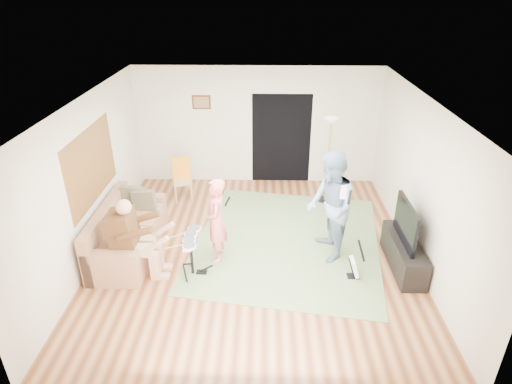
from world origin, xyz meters
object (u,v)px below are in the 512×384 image
at_px(drum_kit, 192,257).
at_px(torchiere_lamp, 329,146).
at_px(sofa, 124,236).
at_px(dining_chair, 183,185).
at_px(singer, 216,221).
at_px(tv_cabinet, 403,254).
at_px(television, 406,223).
at_px(guitarist, 330,207).
at_px(guitar_spare, 355,267).

bearing_deg(drum_kit, torchiere_lamp, 46.63).
bearing_deg(sofa, dining_chair, 71.25).
bearing_deg(sofa, drum_kit, -26.64).
distance_m(singer, tv_cabinet, 3.18).
relative_size(drum_kit, television, 0.73).
bearing_deg(singer, guitarist, 88.93).
height_order(sofa, singer, singer).
relative_size(drum_kit, dining_chair, 0.80).
bearing_deg(torchiere_lamp, guitar_spare, -87.02).
bearing_deg(dining_chair, torchiere_lamp, -14.41).
xyz_separation_m(guitarist, guitar_spare, (0.37, -0.62, -0.75)).
bearing_deg(singer, tv_cabinet, 81.74).
bearing_deg(drum_kit, guitar_spare, -0.95).
bearing_deg(guitarist, torchiere_lamp, 166.10).
height_order(guitarist, guitar_spare, guitarist).
distance_m(guitarist, tv_cabinet, 1.46).
xyz_separation_m(sofa, television, (4.75, -0.38, 0.56)).
bearing_deg(television, dining_chair, 149.16).
relative_size(singer, guitarist, 0.78).
xyz_separation_m(guitarist, torchiere_lamp, (0.23, 2.07, 0.32)).
bearing_deg(sofa, television, -4.59).
height_order(guitarist, dining_chair, guitarist).
distance_m(guitar_spare, dining_chair, 4.24).
height_order(drum_kit, guitarist, guitarist).
height_order(singer, dining_chair, singer).
bearing_deg(television, guitar_spare, -158.98).
xyz_separation_m(drum_kit, singer, (0.37, 0.44, 0.43)).
relative_size(sofa, guitar_spare, 2.99).
bearing_deg(guitar_spare, television, 21.02).
bearing_deg(television, singer, 176.84).
distance_m(sofa, tv_cabinet, 4.81).
distance_m(sofa, dining_chair, 2.15).
bearing_deg(television, sofa, 175.41).
bearing_deg(singer, dining_chair, -161.78).
xyz_separation_m(sofa, dining_chair, (0.69, 2.04, 0.04)).
height_order(guitar_spare, torchiere_lamp, torchiere_lamp).
xyz_separation_m(guitarist, tv_cabinet, (1.23, -0.31, -0.71)).
bearing_deg(guitar_spare, dining_chair, 139.85).
distance_m(torchiere_lamp, dining_chair, 3.24).
xyz_separation_m(sofa, drum_kit, (1.30, -0.65, 0.03)).
bearing_deg(guitar_spare, drum_kit, 179.05).
bearing_deg(guitarist, drum_kit, -83.29).
height_order(singer, torchiere_lamp, torchiere_lamp).
height_order(dining_chair, television, television).
height_order(torchiere_lamp, dining_chair, torchiere_lamp).
height_order(sofa, guitarist, guitarist).
distance_m(singer, television, 3.09).
bearing_deg(singer, drum_kit, -45.13).
xyz_separation_m(sofa, guitarist, (3.56, -0.08, 0.67)).
bearing_deg(singer, television, 81.69).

